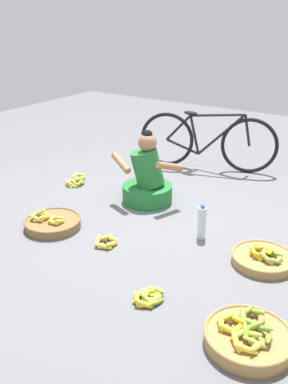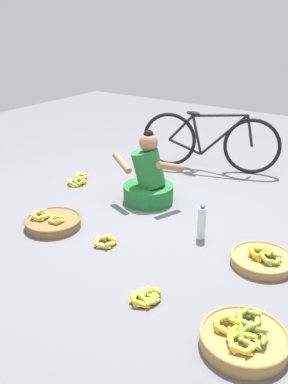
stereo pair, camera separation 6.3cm
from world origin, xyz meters
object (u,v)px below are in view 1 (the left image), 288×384
banana_basket_back_left (263,258)px  loose_bananas_front_right (106,242)px  bicycle_leaning (207,141)px  loose_bananas_near_vendor (149,296)px  banana_basket_back_center (52,222)px  loose_bananas_near_bicycle (77,180)px  vendor_woman_front (147,180)px  water_bottle (202,223)px  banana_basket_back_right (248,337)px

banana_basket_back_left → loose_bananas_front_right: bearing=-159.5°
bicycle_leaning → loose_bananas_near_vendor: 2.77m
banana_basket_back_center → loose_bananas_near_bicycle: banana_basket_back_center is taller
vendor_woman_front → banana_basket_back_center: vendor_woman_front is taller
banana_basket_back_center → loose_bananas_near_vendor: banana_basket_back_center is taller
water_bottle → banana_basket_back_center: bearing=-155.0°
bicycle_leaning → loose_bananas_near_bicycle: bearing=-130.1°
water_bottle → bicycle_leaning: bearing=114.6°
loose_bananas_near_bicycle → vendor_woman_front: bearing=0.2°
banana_basket_back_center → vendor_woman_front: bearing=67.0°
bicycle_leaning → banana_basket_back_right: 3.10m
bicycle_leaning → banana_basket_back_center: size_ratio=3.14×
banana_basket_back_left → loose_bananas_near_vendor: bearing=-119.6°
loose_bananas_near_vendor → banana_basket_back_left: bearing=60.4°
loose_bananas_front_right → banana_basket_back_center: bearing=-178.3°
vendor_woman_front → loose_bananas_near_vendor: 1.67m
banana_basket_back_right → loose_bananas_near_vendor: 0.73m
loose_bananas_front_right → loose_bananas_near_vendor: loose_bananas_near_vendor is taller
bicycle_leaning → banana_basket_back_center: bicycle_leaning is taller
loose_bananas_near_bicycle → loose_bananas_front_right: (1.17, -0.95, 0.00)m
banana_basket_back_left → water_bottle: (-0.59, 0.10, 0.10)m
vendor_woman_front → banana_basket_back_right: (1.64, -1.42, -0.18)m
banana_basket_back_center → loose_bananas_front_right: (0.61, 0.02, -0.02)m
loose_bananas_near_vendor → vendor_woman_front: bearing=123.4°
bicycle_leaning → banana_basket_back_right: bearing=-59.5°
loose_bananas_near_bicycle → water_bottle: bearing=-12.3°
loose_bananas_front_right → banana_basket_back_left: bearing=20.5°
bicycle_leaning → banana_basket_back_left: (1.34, -1.74, -0.31)m
vendor_woman_front → banana_basket_back_left: 1.52m
banana_basket_back_center → loose_bananas_near_vendor: (1.33, -0.41, -0.02)m
vendor_woman_front → loose_bananas_near_bicycle: bearing=-179.8°
banana_basket_back_right → banana_basket_back_left: banana_basket_back_right is taller
loose_bananas_front_right → loose_bananas_near_bicycle: bearing=140.9°
bicycle_leaning → banana_basket_back_left: bicycle_leaning is taller
banana_basket_back_right → banana_basket_back_left: size_ratio=1.08×
loose_bananas_near_bicycle → loose_bananas_front_right: 1.51m
banana_basket_back_center → banana_basket_back_right: (2.05, -0.45, 0.01)m
bicycle_leaning → banana_basket_back_center: 2.28m
loose_bananas_near_bicycle → water_bottle: (1.80, -0.39, 0.12)m
banana_basket_back_center → loose_bananas_near_bicycle: 1.12m
banana_basket_back_center → loose_bananas_near_vendor: size_ratio=1.91×
vendor_woman_front → banana_basket_back_right: vendor_woman_front is taller
banana_basket_back_center → loose_bananas_near_vendor: bearing=-17.2°
banana_basket_back_right → loose_bananas_front_right: banana_basket_back_right is taller
banana_basket_back_center → loose_bananas_front_right: size_ratio=2.27×
vendor_woman_front → water_bottle: (0.82, -0.40, -0.09)m
bicycle_leaning → loose_bananas_near_vendor: bearing=-72.2°
bicycle_leaning → loose_bananas_near_bicycle: bicycle_leaning is taller
loose_bananas_near_bicycle → banana_basket_back_left: bearing=-11.7°
vendor_woman_front → loose_bananas_near_bicycle: vendor_woman_front is taller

